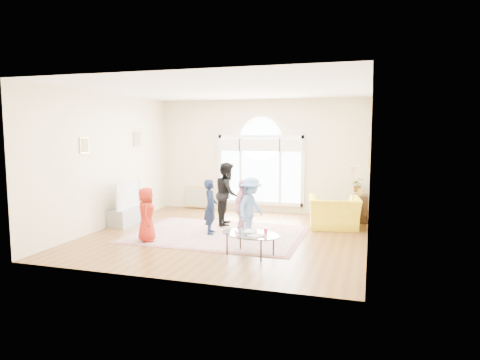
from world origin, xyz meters
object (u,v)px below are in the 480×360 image
(television, at_px, (126,195))
(coffee_table, at_px, (250,234))
(armchair, at_px, (334,213))
(area_rug, at_px, (217,234))
(tv_console, at_px, (126,216))

(television, xyz_separation_m, coffee_table, (3.66, -1.67, -0.35))
(armchair, bearing_deg, coffee_table, 55.47)
(area_rug, bearing_deg, armchair, 29.27)
(tv_console, distance_m, armchair, 5.09)
(area_rug, distance_m, armchair, 2.83)
(tv_console, relative_size, armchair, 0.86)
(tv_console, bearing_deg, coffee_table, -24.45)
(television, distance_m, coffee_table, 4.04)
(area_rug, xyz_separation_m, tv_console, (-2.52, 0.30, 0.20))
(tv_console, height_order, television, television)
(area_rug, xyz_separation_m, coffee_table, (1.15, -1.37, 0.39))
(area_rug, distance_m, coffee_table, 1.83)
(tv_console, xyz_separation_m, armchair, (4.97, 1.07, 0.17))
(television, xyz_separation_m, armchair, (4.96, 1.07, -0.37))
(area_rug, height_order, television, television)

